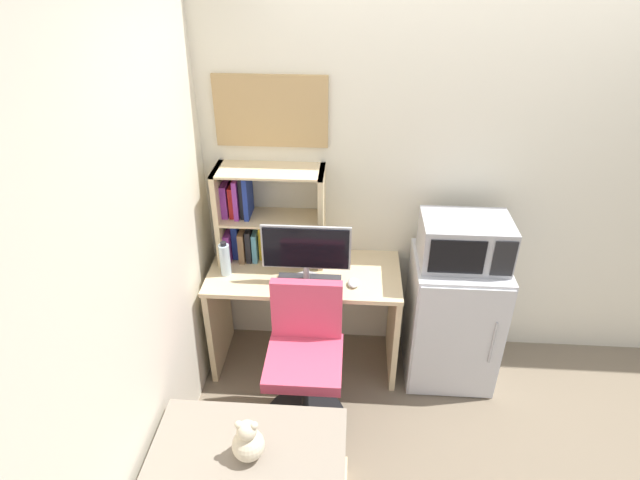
{
  "coord_description": "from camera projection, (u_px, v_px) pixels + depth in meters",
  "views": [
    {
      "loc": [
        -0.67,
        -2.96,
        2.58
      ],
      "look_at": [
        -0.85,
        -0.31,
        1.0
      ],
      "focal_mm": 29.09,
      "sensor_mm": 36.0,
      "label": 1
    }
  ],
  "objects": [
    {
      "name": "desk",
      "position": [
        305.0,
        301.0,
        3.37
      ],
      "size": [
        1.2,
        0.56,
        0.75
      ],
      "color": "beige",
      "rests_on": "ground_plane"
    },
    {
      "name": "mini_fridge",
      "position": [
        452.0,
        319.0,
        3.34
      ],
      "size": [
        0.55,
        0.53,
        0.88
      ],
      "color": "silver",
      "rests_on": "ground_plane"
    },
    {
      "name": "computer_mouse",
      "position": [
        353.0,
        283.0,
        3.12
      ],
      "size": [
        0.07,
        0.09,
        0.03
      ],
      "primitive_type": "ellipsoid",
      "color": "silver",
      "rests_on": "desk"
    },
    {
      "name": "water_bottle",
      "position": [
        225.0,
        259.0,
        3.18
      ],
      "size": [
        0.07,
        0.07,
        0.23
      ],
      "color": "silver",
      "rests_on": "desk"
    },
    {
      "name": "hutch_bookshelf",
      "position": [
        257.0,
        216.0,
        3.26
      ],
      "size": [
        0.67,
        0.27,
        0.62
      ],
      "color": "beige",
      "rests_on": "desk"
    },
    {
      "name": "keyboard",
      "position": [
        309.0,
        282.0,
        3.14
      ],
      "size": [
        0.39,
        0.15,
        0.02
      ],
      "primitive_type": "cube",
      "color": "#333338",
      "rests_on": "desk"
    },
    {
      "name": "wall_left",
      "position": [
        84.0,
        342.0,
        1.88
      ],
      "size": [
        0.04,
        4.4,
        2.6
      ],
      "primitive_type": "cube",
      "color": "silver",
      "rests_on": "ground_plane"
    },
    {
      "name": "monitor",
      "position": [
        306.0,
        251.0,
        3.05
      ],
      "size": [
        0.53,
        0.18,
        0.38
      ],
      "color": "#B7B7BC",
      "rests_on": "desk"
    },
    {
      "name": "teddy_bear",
      "position": [
        248.0,
        442.0,
        2.33
      ],
      "size": [
        0.15,
        0.15,
        0.23
      ],
      "color": "beige",
      "rests_on": "bed"
    },
    {
      "name": "wall_back",
      "position": [
        528.0,
        177.0,
        3.15
      ],
      "size": [
        6.4,
        0.04,
        2.6
      ],
      "primitive_type": "cube",
      "color": "silver",
      "rests_on": "ground_plane"
    },
    {
      "name": "wall_corkboard",
      "position": [
        271.0,
        111.0,
        3.02
      ],
      "size": [
        0.67,
        0.02,
        0.42
      ],
      "primitive_type": "cube",
      "color": "tan"
    },
    {
      "name": "desk_chair",
      "position": [
        305.0,
        366.0,
        3.01
      ],
      "size": [
        0.49,
        0.49,
        0.91
      ],
      "color": "black",
      "rests_on": "ground_plane"
    },
    {
      "name": "microwave",
      "position": [
        465.0,
        241.0,
        3.04
      ],
      "size": [
        0.52,
        0.36,
        0.28
      ],
      "color": "#ADADB2",
      "rests_on": "mini_fridge"
    }
  ]
}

